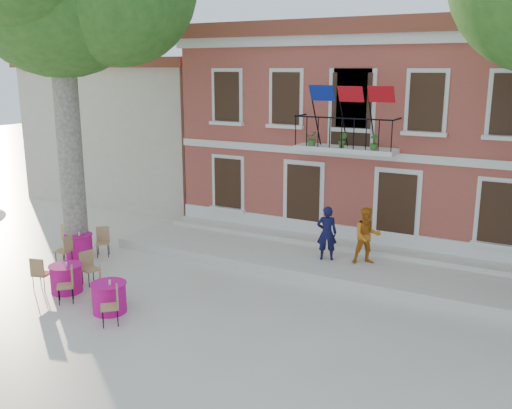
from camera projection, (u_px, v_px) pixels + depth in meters
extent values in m
plane|color=beige|center=(195.00, 303.00, 14.90)|extent=(90.00, 90.00, 0.00)
cube|color=#B44241|center=(386.00, 135.00, 21.68)|extent=(13.00, 8.00, 7.00)
cube|color=brown|center=(391.00, 32.00, 20.80)|extent=(13.50, 8.50, 0.50)
cube|color=silver|center=(355.00, 39.00, 17.53)|extent=(13.30, 0.35, 0.35)
cube|color=silver|center=(345.00, 149.00, 17.88)|extent=(3.20, 0.90, 0.15)
cube|color=black|center=(342.00, 118.00, 17.31)|extent=(3.20, 0.04, 0.04)
cube|color=navy|center=(311.00, 93.00, 17.25)|extent=(0.76, 0.27, 0.47)
cube|color=#B60C13|center=(339.00, 94.00, 16.83)|extent=(0.76, 0.29, 0.47)
cube|color=#B60C13|center=(368.00, 94.00, 16.41)|extent=(0.76, 0.27, 0.47)
imported|color=#26591E|center=(313.00, 138.00, 18.02)|extent=(0.43, 0.37, 0.48)
imported|color=#26591E|center=(343.00, 140.00, 17.55)|extent=(0.26, 0.21, 0.48)
imported|color=#26591E|center=(374.00, 142.00, 17.09)|extent=(0.27, 0.27, 0.48)
cube|color=beige|center=(161.00, 130.00, 28.01)|extent=(9.00, 9.00, 6.00)
cube|color=brown|center=(159.00, 63.00, 27.26)|extent=(9.40, 9.40, 0.40)
cube|color=silver|center=(329.00, 261.00, 17.68)|extent=(14.00, 3.40, 0.30)
cylinder|color=#A59E84|center=(70.00, 143.00, 17.93)|extent=(0.76, 0.76, 7.35)
imported|color=#101035|center=(327.00, 233.00, 17.19)|extent=(0.71, 0.60, 1.67)
imported|color=#C66C17|center=(367.00, 236.00, 16.84)|extent=(1.04, 0.98, 1.70)
cylinder|color=#D3138B|center=(66.00, 279.00, 15.57)|extent=(0.84, 0.84, 0.75)
cylinder|color=#D3138B|center=(65.00, 265.00, 15.48)|extent=(0.90, 0.90, 0.02)
cube|color=tan|center=(91.00, 269.00, 16.07)|extent=(0.51, 0.51, 0.95)
cube|color=tan|center=(42.00, 273.00, 15.72)|extent=(0.52, 0.52, 0.95)
cube|color=tan|center=(65.00, 285.00, 14.85)|extent=(0.59, 0.59, 0.95)
cylinder|color=#D3138B|center=(109.00, 298.00, 14.27)|extent=(0.84, 0.84, 0.75)
cylinder|color=#D3138B|center=(108.00, 284.00, 14.18)|extent=(0.90, 0.90, 0.02)
cube|color=tan|center=(110.00, 306.00, 13.54)|extent=(0.59, 0.59, 0.95)
cube|color=tan|center=(108.00, 284.00, 14.95)|extent=(0.59, 0.59, 0.95)
cylinder|color=#D3138B|center=(79.00, 246.00, 18.41)|extent=(0.84, 0.84, 0.75)
cylinder|color=#D3138B|center=(78.00, 235.00, 18.32)|extent=(0.90, 0.90, 0.02)
cube|color=tan|center=(63.00, 250.00, 17.70)|extent=(0.47, 0.47, 0.95)
cube|color=tan|center=(103.00, 242.00, 18.50)|extent=(0.59, 0.59, 0.95)
cube|color=tan|center=(70.00, 238.00, 18.95)|extent=(0.55, 0.55, 0.95)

